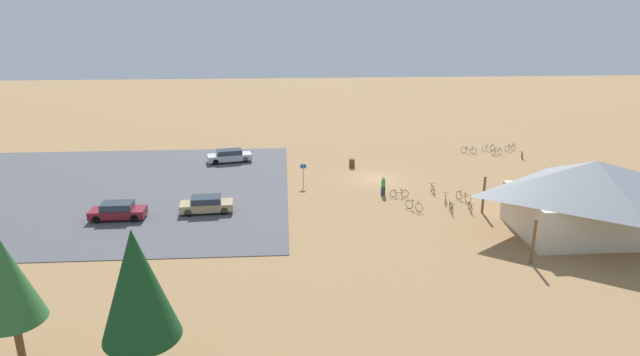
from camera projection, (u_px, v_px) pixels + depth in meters
ground at (377, 179)px, 53.25m from camera, size 160.00×160.00×0.00m
parking_lot_asphalt at (102, 191)px, 49.64m from camera, size 34.36×29.34×0.05m
bike_pavilion at (592, 193)px, 39.54m from camera, size 13.10×9.56×5.65m
trash_bin at (352, 163)px, 56.98m from camera, size 0.60×0.60×0.90m
lot_sign at (303, 171)px, 50.86m from camera, size 0.56×0.08×2.20m
pine_center at (7, 281)px, 23.89m from camera, size 2.87×2.87×6.70m
pine_far_east at (137, 285)px, 22.61m from camera, size 3.39×3.39×7.64m
bicycle_green_near_porch at (489, 148)px, 63.55m from camera, size 1.73×0.56×0.77m
bicycle_white_yard_center at (446, 199)px, 46.69m from camera, size 0.63×1.56×0.77m
bicycle_orange_yard_front at (522, 156)px, 60.17m from camera, size 0.67×1.66×0.78m
bicycle_teal_mid_cluster at (497, 152)px, 61.72m from camera, size 1.58×0.78×0.85m
bicycle_blue_back_row at (469, 150)px, 62.45m from camera, size 1.66×0.78×0.85m
bicycle_silver_edge_south at (414, 206)px, 44.89m from camera, size 1.19×1.36×0.90m
bicycle_purple_front_row at (399, 194)px, 47.94m from camera, size 1.72×0.48×0.77m
bicycle_yellow_trailside at (433, 190)px, 48.96m from camera, size 0.48×1.77×0.82m
bicycle_black_yard_right at (510, 148)px, 63.53m from camera, size 1.65×0.73×0.85m
bicycle_red_near_sign at (463, 197)px, 47.04m from camera, size 0.87×1.61×0.83m
bicycle_green_edge_north at (451, 208)px, 44.42m from camera, size 0.48×1.76×0.88m
bicycle_white_lone_west at (470, 207)px, 44.67m from camera, size 0.48×1.61×0.74m
car_tan_front_row at (207, 204)px, 44.26m from camera, size 4.40×2.08×1.35m
car_silver_aisle_side at (229, 156)px, 58.69m from camera, size 4.98×2.71×1.38m
car_maroon_by_curb at (118, 211)px, 42.82m from camera, size 4.33×1.78×1.39m
visitor_near_lot at (383, 186)px, 48.34m from camera, size 0.39×0.36×1.74m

